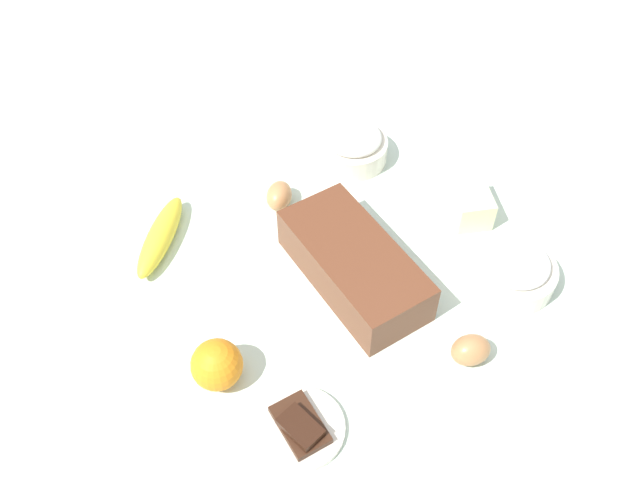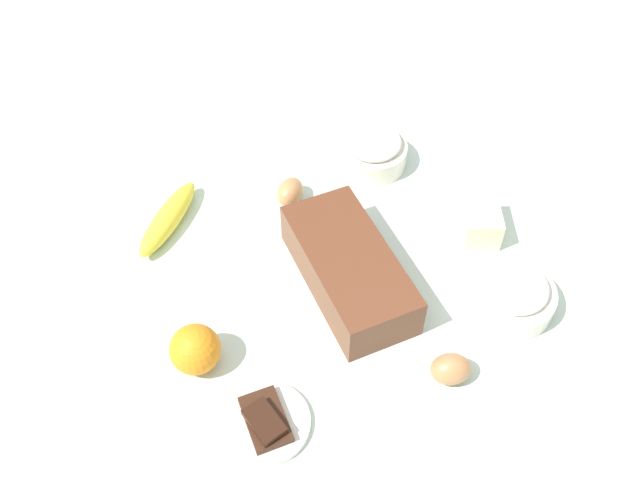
{
  "view_description": "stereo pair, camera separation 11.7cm",
  "coord_description": "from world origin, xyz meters",
  "px_view_note": "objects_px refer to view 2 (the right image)",
  "views": [
    {
      "loc": [
        0.64,
        -0.4,
        0.93
      ],
      "look_at": [
        0.0,
        0.0,
        0.04
      ],
      "focal_mm": 38.41,
      "sensor_mm": 36.0,
      "label": 1
    },
    {
      "loc": [
        0.7,
        -0.29,
        0.93
      ],
      "look_at": [
        0.0,
        0.0,
        0.04
      ],
      "focal_mm": 38.41,
      "sensor_mm": 36.0,
      "label": 2
    }
  ],
  "objects_px": {
    "egg_near_butter": "(292,191)",
    "chocolate_plate": "(266,422)",
    "flour_bowl": "(372,150)",
    "loaf_pan": "(349,268)",
    "orange_fruit": "(195,349)",
    "egg_beside_bowl": "(451,369)",
    "butter_block": "(480,221)",
    "banana": "(168,218)",
    "sugar_bowl": "(512,293)"
  },
  "relations": [
    {
      "from": "loaf_pan",
      "to": "chocolate_plate",
      "type": "relative_size",
      "value": 2.17
    },
    {
      "from": "loaf_pan",
      "to": "orange_fruit",
      "type": "bearing_deg",
      "value": -80.66
    },
    {
      "from": "loaf_pan",
      "to": "egg_beside_bowl",
      "type": "distance_m",
      "value": 0.23
    },
    {
      "from": "egg_beside_bowl",
      "to": "chocolate_plate",
      "type": "height_order",
      "value": "egg_beside_bowl"
    },
    {
      "from": "orange_fruit",
      "to": "butter_block",
      "type": "xyz_separation_m",
      "value": [
        -0.06,
        0.54,
        -0.01
      ]
    },
    {
      "from": "loaf_pan",
      "to": "egg_near_butter",
      "type": "distance_m",
      "value": 0.22
    },
    {
      "from": "egg_near_butter",
      "to": "chocolate_plate",
      "type": "relative_size",
      "value": 0.49
    },
    {
      "from": "orange_fruit",
      "to": "egg_near_butter",
      "type": "height_order",
      "value": "orange_fruit"
    },
    {
      "from": "banana",
      "to": "egg_near_butter",
      "type": "relative_size",
      "value": 2.98
    },
    {
      "from": "flour_bowl",
      "to": "butter_block",
      "type": "relative_size",
      "value": 1.5
    },
    {
      "from": "loaf_pan",
      "to": "chocolate_plate",
      "type": "bearing_deg",
      "value": -49.84
    },
    {
      "from": "loaf_pan",
      "to": "banana",
      "type": "distance_m",
      "value": 0.35
    },
    {
      "from": "flour_bowl",
      "to": "banana",
      "type": "distance_m",
      "value": 0.41
    },
    {
      "from": "egg_near_butter",
      "to": "egg_beside_bowl",
      "type": "relative_size",
      "value": 1.02
    },
    {
      "from": "loaf_pan",
      "to": "flour_bowl",
      "type": "xyz_separation_m",
      "value": [
        -0.25,
        0.17,
        -0.01
      ]
    },
    {
      "from": "banana",
      "to": "chocolate_plate",
      "type": "relative_size",
      "value": 1.46
    },
    {
      "from": "flour_bowl",
      "to": "egg_beside_bowl",
      "type": "height_order",
      "value": "flour_bowl"
    },
    {
      "from": "butter_block",
      "to": "orange_fruit",
      "type": "bearing_deg",
      "value": -83.27
    },
    {
      "from": "flour_bowl",
      "to": "sugar_bowl",
      "type": "bearing_deg",
      "value": 8.5
    },
    {
      "from": "chocolate_plate",
      "to": "banana",
      "type": "bearing_deg",
      "value": -176.16
    },
    {
      "from": "butter_block",
      "to": "chocolate_plate",
      "type": "relative_size",
      "value": 0.69
    },
    {
      "from": "banana",
      "to": "egg_near_butter",
      "type": "bearing_deg",
      "value": 83.53
    },
    {
      "from": "flour_bowl",
      "to": "egg_beside_bowl",
      "type": "bearing_deg",
      "value": -11.61
    },
    {
      "from": "flour_bowl",
      "to": "chocolate_plate",
      "type": "height_order",
      "value": "flour_bowl"
    },
    {
      "from": "sugar_bowl",
      "to": "egg_near_butter",
      "type": "bearing_deg",
      "value": -146.48
    },
    {
      "from": "sugar_bowl",
      "to": "banana",
      "type": "distance_m",
      "value": 0.61
    },
    {
      "from": "banana",
      "to": "chocolate_plate",
      "type": "xyz_separation_m",
      "value": [
        0.43,
        0.03,
        -0.01
      ]
    },
    {
      "from": "egg_near_butter",
      "to": "loaf_pan",
      "type": "bearing_deg",
      "value": 4.21
    },
    {
      "from": "banana",
      "to": "egg_beside_bowl",
      "type": "relative_size",
      "value": 3.04
    },
    {
      "from": "chocolate_plate",
      "to": "egg_near_butter",
      "type": "bearing_deg",
      "value": 153.89
    },
    {
      "from": "egg_near_butter",
      "to": "egg_beside_bowl",
      "type": "bearing_deg",
      "value": 10.74
    },
    {
      "from": "flour_bowl",
      "to": "egg_near_butter",
      "type": "xyz_separation_m",
      "value": [
        0.03,
        -0.18,
        -0.01
      ]
    },
    {
      "from": "egg_near_butter",
      "to": "banana",
      "type": "bearing_deg",
      "value": -96.47
    },
    {
      "from": "banana",
      "to": "butter_block",
      "type": "xyz_separation_m",
      "value": [
        0.23,
        0.51,
        0.01
      ]
    },
    {
      "from": "chocolate_plate",
      "to": "butter_block",
      "type": "bearing_deg",
      "value": 112.87
    },
    {
      "from": "loaf_pan",
      "to": "orange_fruit",
      "type": "distance_m",
      "value": 0.28
    },
    {
      "from": "loaf_pan",
      "to": "egg_beside_bowl",
      "type": "relative_size",
      "value": 4.51
    },
    {
      "from": "loaf_pan",
      "to": "egg_near_butter",
      "type": "xyz_separation_m",
      "value": [
        -0.22,
        -0.02,
        -0.02
      ]
    },
    {
      "from": "egg_beside_bowl",
      "to": "chocolate_plate",
      "type": "relative_size",
      "value": 0.48
    },
    {
      "from": "egg_beside_bowl",
      "to": "chocolate_plate",
      "type": "distance_m",
      "value": 0.29
    },
    {
      "from": "butter_block",
      "to": "egg_near_butter",
      "type": "relative_size",
      "value": 1.41
    },
    {
      "from": "loaf_pan",
      "to": "egg_near_butter",
      "type": "height_order",
      "value": "loaf_pan"
    },
    {
      "from": "banana",
      "to": "sugar_bowl",
      "type": "bearing_deg",
      "value": 50.33
    },
    {
      "from": "butter_block",
      "to": "chocolate_plate",
      "type": "height_order",
      "value": "butter_block"
    },
    {
      "from": "sugar_bowl",
      "to": "orange_fruit",
      "type": "relative_size",
      "value": 1.82
    },
    {
      "from": "flour_bowl",
      "to": "sugar_bowl",
      "type": "distance_m",
      "value": 0.4
    },
    {
      "from": "flour_bowl",
      "to": "orange_fruit",
      "type": "bearing_deg",
      "value": -55.62
    },
    {
      "from": "loaf_pan",
      "to": "egg_near_butter",
      "type": "bearing_deg",
      "value": -176.7
    },
    {
      "from": "flour_bowl",
      "to": "loaf_pan",
      "type": "bearing_deg",
      "value": -33.21
    },
    {
      "from": "sugar_bowl",
      "to": "chocolate_plate",
      "type": "xyz_separation_m",
      "value": [
        0.04,
        -0.44,
        -0.02
      ]
    }
  ]
}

